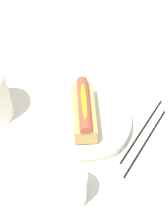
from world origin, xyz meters
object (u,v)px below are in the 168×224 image
hotdog_front (84,110)px  chopstick_far (146,141)px  water_glass (70,188)px  serving_bowl (84,122)px  chopstick_near (142,130)px

hotdog_front → chopstick_far: bearing=-93.8°
hotdog_front → water_glass: bearing=-175.8°
water_glass → chopstick_far: 0.22m
water_glass → chopstick_far: (0.17, -0.14, -0.04)m
hotdog_front → chopstick_far: size_ratio=0.72×
serving_bowl → hotdog_front: (-0.00, -0.00, 0.04)m
serving_bowl → chopstick_near: serving_bowl is taller
hotdog_front → chopstick_far: hotdog_front is taller
hotdog_front → chopstick_far: (-0.01, -0.15, -0.06)m
chopstick_near → serving_bowl: bearing=118.2°
hotdog_front → chopstick_near: (0.02, -0.14, -0.06)m
water_glass → chopstick_near: bearing=-31.8°
chopstick_far → chopstick_near: bearing=41.5°
serving_bowl → water_glass: (-0.18, -0.01, 0.02)m
serving_bowl → chopstick_far: 0.15m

